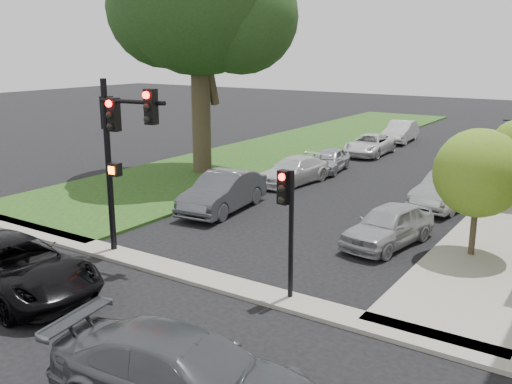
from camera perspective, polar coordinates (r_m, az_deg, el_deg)
The scene contains 17 objects.
ground at distance 15.65m, azimuth -10.35°, elevation -10.92°, with size 140.00×140.00×0.00m, color black.
grass_strip at distance 39.56m, azimuth 4.33°, elevation 4.70°, with size 8.00×44.00×0.12m, color black.
sidewalk_cross at distance 16.98m, azimuth -5.66°, elevation -8.45°, with size 60.00×1.00×0.12m, color gray.
small_tree_a at distance 19.09m, azimuth 21.38°, elevation 1.77°, with size 2.80×2.80×4.20m.
traffic_signal_main at distance 18.35m, azimuth -13.68°, elevation 5.45°, with size 2.78×0.72×5.68m.
traffic_signal_secondary at distance 14.79m, azimuth 3.13°, elevation -1.89°, with size 0.47×0.38×3.57m.
car_cross_near at distance 17.02m, azimuth -23.03°, elevation -6.93°, with size 2.58×5.60×1.56m, color black.
car_cross_far at distance 11.01m, azimuth -7.18°, elevation -17.78°, with size 2.16×5.32×1.54m, color #3F4247.
car_parked_0 at distance 19.99m, azimuth 13.11°, elevation -3.26°, with size 1.67×4.15×1.42m, color #999BA0.
car_parked_1 at distance 25.43m, azimuth 18.70°, elevation 0.24°, with size 1.63×4.67×1.54m, color #999BA0.
car_parked_2 at distance 29.57m, azimuth 20.86°, elevation 1.87°, with size 2.43×5.28×1.47m, color #3F4247.
car_parked_3 at distance 36.31m, azimuth 23.41°, elevation 3.89°, with size 1.89×4.69×1.60m, color maroon.
car_parked_5 at distance 23.59m, azimuth -3.33°, elevation 0.02°, with size 1.70×4.88×1.61m, color #3F4247.
car_parked_6 at distance 28.41m, azimuth 3.82°, elevation 2.15°, with size 1.83×4.51×1.31m, color silver.
car_parked_7 at distance 31.42m, azimuth 7.37°, elevation 3.21°, with size 1.51×3.74×1.28m, color #999BA0.
car_parked_8 at distance 36.75m, azimuth 11.30°, elevation 4.67°, with size 2.16×4.68×1.30m, color silver.
car_parked_9 at distance 42.33m, azimuth 14.25°, elevation 5.88°, with size 1.59×4.55×1.50m, color silver.
Camera 1 is at (9.98, -10.08, 6.59)m, focal length 40.00 mm.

